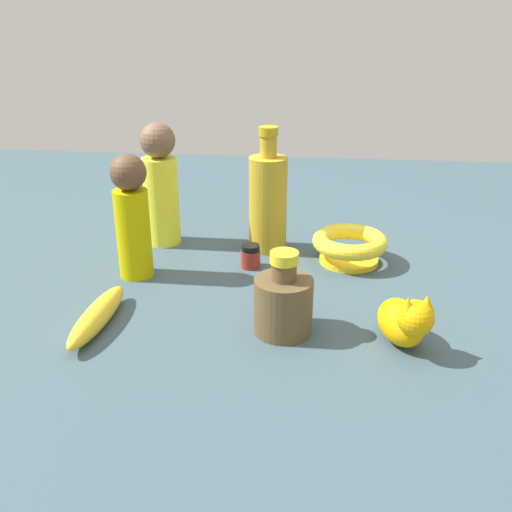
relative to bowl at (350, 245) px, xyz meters
name	(u,v)px	position (x,y,z in m)	size (l,w,h in m)	color
ground	(256,297)	(-0.16, -0.16, -0.04)	(2.00, 2.00, 0.00)	#384C56
bowl	(350,245)	(0.00, 0.00, 0.00)	(0.14, 0.14, 0.06)	yellow
person_figure_adult	(161,185)	(-0.38, 0.06, 0.09)	(0.10, 0.10, 0.25)	yellow
bottle_short	(283,302)	(-0.11, -0.27, 0.01)	(0.09, 0.09, 0.13)	brown
cat_figurine	(405,320)	(0.07, -0.29, 0.01)	(0.09, 0.12, 0.09)	#E6A406
nail_polish_jar	(251,256)	(-0.18, -0.04, -0.01)	(0.04, 0.04, 0.04)	maroon
bottle_tall	(268,201)	(-0.16, 0.05, 0.06)	(0.07, 0.07, 0.25)	#B99521
person_figure_child	(132,216)	(-0.39, -0.10, 0.08)	(0.08, 0.08, 0.22)	#BFB204
banana	(97,316)	(-0.39, -0.29, -0.02)	(0.19, 0.04, 0.04)	yellow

